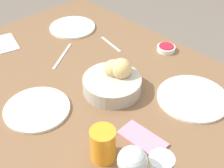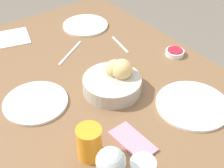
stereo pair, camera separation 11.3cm
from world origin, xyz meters
name	(u,v)px [view 2 (the right image)]	position (x,y,z in m)	size (l,w,h in m)	color
dining_table	(89,103)	(0.00, 0.00, 0.63)	(1.30, 1.00, 0.72)	brown
bread_basket	(114,81)	(-0.08, -0.06, 0.76)	(0.21, 0.21, 0.12)	#B2ADA3
plate_near_left	(192,105)	(-0.31, -0.23, 0.73)	(0.25, 0.25, 0.01)	white
plate_near_right	(85,25)	(0.39, -0.24, 0.73)	(0.22, 0.22, 0.01)	white
plate_far_center	(36,102)	(0.02, 0.20, 0.73)	(0.23, 0.23, 0.01)	white
juice_glass	(89,143)	(-0.28, 0.17, 0.78)	(0.07, 0.07, 0.11)	orange
wine_glass	(111,163)	(-0.40, 0.19, 0.83)	(0.08, 0.08, 0.16)	silver
jam_bowl_berry	(175,52)	(-0.05, -0.41, 0.73)	(0.08, 0.08, 0.02)	white
knife_silver	(70,53)	(0.23, -0.06, 0.72)	(0.11, 0.17, 0.00)	#B7B7BC
spoon_coffee	(120,44)	(0.16, -0.27, 0.72)	(0.15, 0.04, 0.00)	#B7B7BC
napkin	(12,38)	(0.50, 0.10, 0.72)	(0.19, 0.19, 0.00)	white
cell_phone	(133,141)	(-0.31, 0.04, 0.73)	(0.15, 0.08, 0.01)	pink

